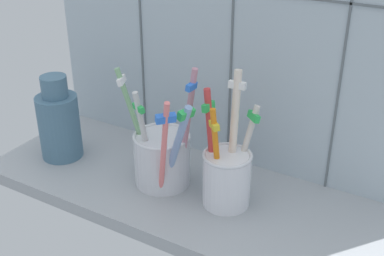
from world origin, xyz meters
TOP-DOWN VIEW (x-y plane):
  - counter_slab at (0.00, 0.00)cm, footprint 64.00×22.00cm
  - tile_wall_back at (-0.00, 12.00)cm, footprint 64.00×2.20cm
  - toothbrush_cup_left at (-5.06, -0.58)cm, footprint 13.11×10.74cm
  - toothbrush_cup_right at (5.18, -0.22)cm, footprint 7.18×8.11cm
  - ceramic_vase at (-23.57, -1.68)cm, footprint 6.51×6.51cm

SIDE VIEW (x-z plane):
  - counter_slab at x=0.00cm, z-range 0.00..2.00cm
  - toothbrush_cup_left at x=-5.06cm, z-range -2.86..16.12cm
  - toothbrush_cup_right at x=5.18cm, z-range -2.72..16.24cm
  - ceramic_vase at x=-23.57cm, z-range 1.08..14.76cm
  - tile_wall_back at x=0.00cm, z-range 0.00..45.00cm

